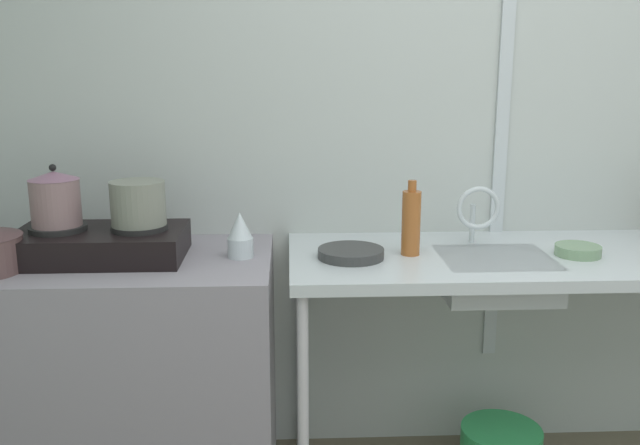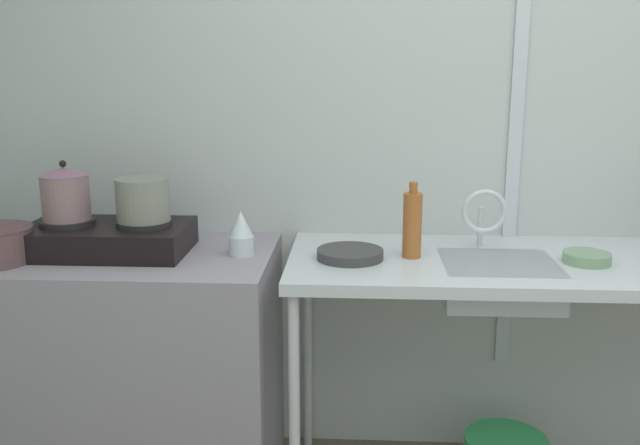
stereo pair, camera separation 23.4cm
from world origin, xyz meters
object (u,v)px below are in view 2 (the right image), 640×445
(frying_pan, at_px, (350,254))
(sink_basin, at_px, (498,280))
(stove, at_px, (107,238))
(percolator, at_px, (241,233))
(faucet, at_px, (484,213))
(small_bowl_on_drainboard, at_px, (587,258))
(bottle_by_sink, at_px, (412,224))
(pot_on_right_burner, at_px, (143,200))
(pot_on_left_burner, at_px, (65,193))

(frying_pan, bearing_deg, sink_basin, -1.51)
(stove, relative_size, percolator, 3.61)
(percolator, relative_size, sink_basin, 0.41)
(sink_basin, distance_m, faucet, 0.25)
(stove, relative_size, small_bowl_on_drainboard, 3.65)
(faucet, distance_m, bottle_by_sink, 0.27)
(pot_on_right_burner, relative_size, percolator, 1.16)
(faucet, bearing_deg, pot_on_right_burner, -175.43)
(frying_pan, bearing_deg, small_bowl_on_drainboard, -0.46)
(pot_on_left_burner, xyz_separation_m, bottle_by_sink, (1.20, 0.00, -0.09))
(stove, xyz_separation_m, faucet, (1.32, 0.09, 0.08))
(stove, distance_m, percolator, 0.48)
(pot_on_left_burner, distance_m, frying_pan, 1.01)
(frying_pan, bearing_deg, stove, 177.79)
(faucet, height_order, frying_pan, faucet)
(sink_basin, height_order, small_bowl_on_drainboard, small_bowl_on_drainboard)
(pot_on_left_burner, bearing_deg, stove, 0.00)
(percolator, height_order, bottle_by_sink, bottle_by_sink)
(stove, height_order, sink_basin, stove)
(pot_on_left_burner, bearing_deg, faucet, 3.71)
(faucet, bearing_deg, bottle_by_sink, -159.83)
(sink_basin, relative_size, frying_pan, 1.68)
(frying_pan, bearing_deg, pot_on_right_burner, 177.37)
(faucet, distance_m, small_bowl_on_drainboard, 0.37)
(bottle_by_sink, bearing_deg, frying_pan, -171.05)
(small_bowl_on_drainboard, height_order, bottle_by_sink, bottle_by_sink)
(bottle_by_sink, bearing_deg, pot_on_left_burner, -179.99)
(stove, relative_size, faucet, 2.54)
(percolator, distance_m, small_bowl_on_drainboard, 1.17)
(stove, bearing_deg, small_bowl_on_drainboard, -1.37)
(pot_on_right_burner, xyz_separation_m, faucet, (1.19, 0.09, -0.05))
(sink_basin, relative_size, bottle_by_sink, 1.45)
(faucet, height_order, small_bowl_on_drainboard, faucet)
(pot_on_right_burner, relative_size, faucet, 0.82)
(faucet, relative_size, small_bowl_on_drainboard, 1.44)
(stove, xyz_separation_m, sink_basin, (1.36, -0.05, -0.12))
(stove, bearing_deg, faucet, 4.10)
(sink_basin, bearing_deg, percolator, 177.31)
(frying_pan, height_order, small_bowl_on_drainboard, small_bowl_on_drainboard)
(sink_basin, bearing_deg, faucet, 103.14)
(percolator, bearing_deg, frying_pan, -4.25)
(pot_on_right_burner, distance_m, faucet, 1.19)
(stove, xyz_separation_m, bottle_by_sink, (1.07, 0.00, 0.06))
(stove, bearing_deg, frying_pan, -2.21)
(stove, relative_size, sink_basin, 1.49)
(pot_on_right_burner, xyz_separation_m, frying_pan, (0.72, -0.03, -0.18))
(percolator, distance_m, frying_pan, 0.38)
(pot_on_left_burner, bearing_deg, pot_on_right_burner, 0.00)
(frying_pan, xyz_separation_m, small_bowl_on_drainboard, (0.79, -0.01, 0.00))
(bottle_by_sink, bearing_deg, pot_on_right_burner, -179.99)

